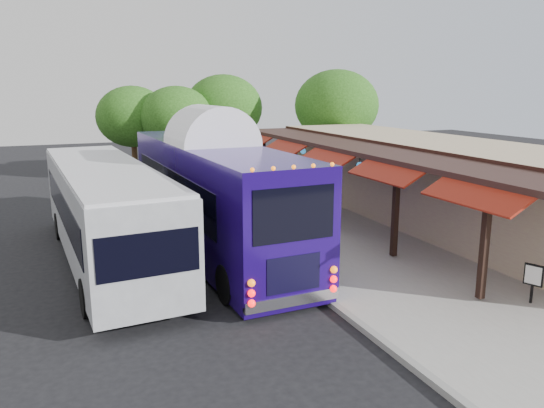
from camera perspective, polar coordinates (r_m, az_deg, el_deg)
name	(u,v)px	position (r m, az deg, el deg)	size (l,w,h in m)	color
ground	(292,277)	(16.77, 2.13, -7.80)	(90.00, 90.00, 0.00)	black
sidewalk	(361,228)	(22.39, 9.57, -2.54)	(10.00, 40.00, 0.15)	#9E9B93
curb	(249,241)	(20.28, -2.44, -3.96)	(0.20, 40.00, 0.16)	gray
station_shelter	(430,181)	(23.95, 16.62, 2.43)	(8.15, 20.00, 3.60)	tan
coach_bus	(213,190)	(19.02, -6.41, 1.52)	(3.23, 13.01, 4.13)	#1D0863
city_bus	(106,209)	(18.48, -17.47, -0.55)	(3.47, 12.45, 3.31)	#92949A
ped_a	(313,245)	(16.44, 4.48, -4.39)	(0.66, 0.43, 1.80)	black
ped_b	(290,192)	(24.59, 1.95, 1.33)	(0.88, 0.69, 1.81)	black
ped_c	(286,228)	(18.23, 1.55, -2.63)	(1.06, 0.44, 1.81)	black
ped_d	(265,181)	(27.22, -0.71, 2.47)	(1.20, 0.69, 1.86)	black
sign_board	(533,277)	(15.78, 26.29, -7.05)	(0.23, 0.47, 1.08)	black
tree_left	(177,118)	(34.21, -10.23, 9.13)	(4.61, 4.61, 5.90)	#382314
tree_mid	(224,108)	(36.14, -5.22, 10.24)	(5.19, 5.19, 6.65)	#382314
tree_right	(336,106)	(35.07, 6.95, 10.45)	(5.42, 5.42, 6.94)	#382314
tree_far	(133,117)	(35.75, -14.77, 9.07)	(4.62, 4.62, 5.91)	#382314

